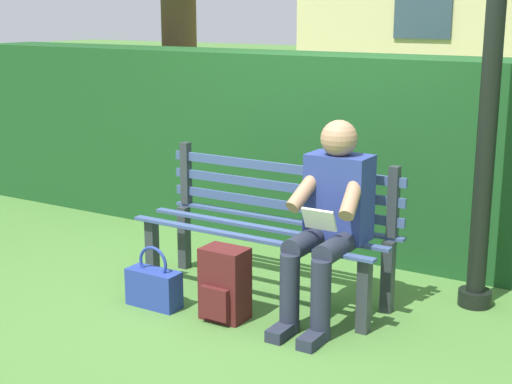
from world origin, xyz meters
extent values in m
plane|color=#477533|center=(0.00, 0.00, 0.00)|extent=(60.00, 60.00, 0.00)
cube|color=#2D3338|center=(-0.78, 0.18, 0.23)|extent=(0.07, 0.07, 0.46)
cube|color=#2D3338|center=(0.78, 0.18, 0.23)|extent=(0.07, 0.07, 0.46)
cube|color=#2D3338|center=(-0.78, -0.18, 0.23)|extent=(0.07, 0.07, 0.46)
cube|color=#2D3338|center=(0.78, -0.18, 0.23)|extent=(0.07, 0.07, 0.46)
cube|color=#384C7A|center=(0.00, -0.23, 0.47)|extent=(1.72, 0.06, 0.02)
cube|color=#384C7A|center=(0.00, 0.00, 0.47)|extent=(1.72, 0.06, 0.02)
cube|color=#384C7A|center=(0.00, 0.23, 0.47)|extent=(1.72, 0.06, 0.02)
cube|color=#2D3338|center=(-0.78, -0.22, 0.70)|extent=(0.06, 0.06, 0.44)
cube|color=#2D3338|center=(0.78, -0.22, 0.70)|extent=(0.06, 0.06, 0.44)
cube|color=#384C7A|center=(0.00, -0.22, 0.57)|extent=(1.72, 0.02, 0.06)
cube|color=#384C7A|center=(0.00, -0.22, 0.70)|extent=(1.72, 0.02, 0.06)
cube|color=#384C7A|center=(0.00, -0.22, 0.82)|extent=(1.72, 0.02, 0.06)
cube|color=navy|center=(-0.51, -0.02, 0.74)|extent=(0.38, 0.22, 0.52)
sphere|color=#A57A5B|center=(-0.51, 0.00, 1.10)|extent=(0.22, 0.22, 0.22)
cylinder|color=#232838|center=(-0.61, 0.19, 0.50)|extent=(0.13, 0.42, 0.13)
cylinder|color=#232838|center=(-0.41, 0.19, 0.50)|extent=(0.13, 0.42, 0.13)
cylinder|color=#232838|center=(-0.61, 0.40, 0.24)|extent=(0.12, 0.12, 0.48)
cylinder|color=#232838|center=(-0.41, 0.40, 0.24)|extent=(0.12, 0.12, 0.48)
cube|color=#232838|center=(-0.61, 0.48, 0.04)|extent=(0.10, 0.24, 0.07)
cube|color=#232838|center=(-0.41, 0.48, 0.04)|extent=(0.10, 0.24, 0.07)
cylinder|color=#A57A5B|center=(-0.66, 0.12, 0.80)|extent=(0.14, 0.32, 0.26)
cylinder|color=#A57A5B|center=(-0.36, 0.12, 0.80)|extent=(0.14, 0.32, 0.26)
cube|color=white|center=(-0.51, 0.24, 0.66)|extent=(0.20, 0.07, 0.13)
cube|color=#19471E|center=(0.48, -1.27, 0.75)|extent=(6.56, 0.62, 1.50)
sphere|color=#19471E|center=(2.12, -1.33, 1.20)|extent=(0.49, 0.49, 0.49)
cylinder|color=brown|center=(2.43, -2.35, 1.41)|extent=(0.36, 0.36, 2.83)
cube|color=#4C1919|center=(0.02, 0.43, 0.22)|extent=(0.27, 0.19, 0.45)
cube|color=#4C1919|center=(0.02, 0.55, 0.13)|extent=(0.19, 0.04, 0.20)
cylinder|color=#4C1919|center=(-0.06, 0.32, 0.25)|extent=(0.04, 0.04, 0.27)
cylinder|color=#4C1919|center=(0.10, 0.32, 0.25)|extent=(0.04, 0.04, 0.27)
cube|color=navy|center=(0.51, 0.51, 0.12)|extent=(0.35, 0.15, 0.24)
torus|color=navy|center=(0.51, 0.51, 0.29)|extent=(0.22, 0.02, 0.22)
cylinder|color=black|center=(-1.22, -0.57, 0.05)|extent=(0.21, 0.21, 0.10)
cylinder|color=black|center=(-1.22, -0.57, 1.69)|extent=(0.12, 0.12, 3.37)
camera|label=1|loc=(-2.38, 3.98, 1.84)|focal=52.85mm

